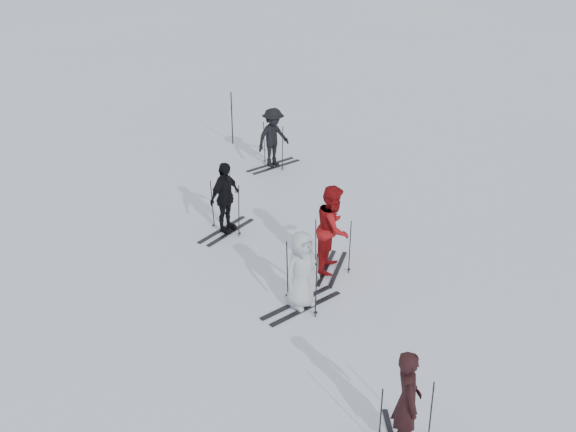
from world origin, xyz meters
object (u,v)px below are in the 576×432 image
(skier_red, at_px, (333,229))
(skier_uphill_far, at_px, (273,138))
(skier_near_dark, at_px, (407,403))
(piste_marker, at_px, (232,118))
(skier_uphill_left, at_px, (225,199))
(skier_grey, at_px, (301,271))

(skier_red, bearing_deg, skier_uphill_far, 28.27)
(skier_near_dark, relative_size, skier_red, 0.85)
(skier_near_dark, relative_size, skier_uphill_far, 0.91)
(piste_marker, bearing_deg, skier_uphill_left, -76.59)
(skier_uphill_left, bearing_deg, skier_grey, -119.09)
(skier_uphill_far, bearing_deg, skier_uphill_left, -145.17)
(skier_grey, bearing_deg, piste_marker, 60.71)
(piste_marker, bearing_deg, skier_uphill_far, -46.67)
(skier_uphill_left, xyz_separation_m, piste_marker, (-1.53, 6.43, 0.02))
(skier_near_dark, distance_m, skier_uphill_far, 11.53)
(skier_red, bearing_deg, skier_grey, 170.64)
(skier_uphill_far, distance_m, piste_marker, 2.55)
(skier_near_dark, bearing_deg, skier_grey, 18.12)
(skier_near_dark, xyz_separation_m, skier_grey, (-1.99, 3.33, -0.03))
(skier_grey, bearing_deg, skier_uphill_far, 53.89)
(skier_near_dark, bearing_deg, skier_uphill_far, 7.82)
(piste_marker, bearing_deg, skier_near_dark, -65.41)
(skier_uphill_left, height_order, skier_uphill_far, skier_uphill_far)
(skier_grey, distance_m, skier_uphill_left, 3.69)
(skier_near_dark, height_order, skier_grey, skier_near_dark)
(skier_uphill_left, bearing_deg, piste_marker, 36.22)
(skier_red, relative_size, piste_marker, 1.08)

